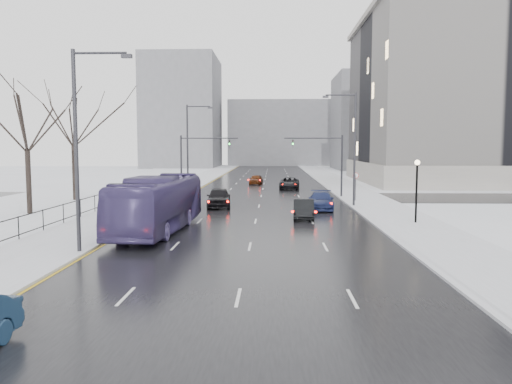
# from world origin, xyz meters

# --- Properties ---
(road) EXTENTS (16.00, 150.00, 0.04)m
(road) POSITION_xyz_m (0.00, 60.00, 0.02)
(road) COLOR black
(road) RESTS_ON ground
(cross_road) EXTENTS (130.00, 10.00, 0.04)m
(cross_road) POSITION_xyz_m (0.00, 48.00, 0.02)
(cross_road) COLOR black
(cross_road) RESTS_ON ground
(sidewalk_left) EXTENTS (5.00, 150.00, 0.16)m
(sidewalk_left) POSITION_xyz_m (-10.50, 60.00, 0.08)
(sidewalk_left) COLOR silver
(sidewalk_left) RESTS_ON ground
(sidewalk_right) EXTENTS (5.00, 150.00, 0.16)m
(sidewalk_right) POSITION_xyz_m (10.50, 60.00, 0.08)
(sidewalk_right) COLOR silver
(sidewalk_right) RESTS_ON ground
(park_strip) EXTENTS (14.00, 150.00, 0.12)m
(park_strip) POSITION_xyz_m (-20.00, 60.00, 0.06)
(park_strip) COLOR white
(park_strip) RESTS_ON ground
(tree_park_d) EXTENTS (8.75, 8.75, 12.50)m
(tree_park_d) POSITION_xyz_m (-17.80, 34.00, 0.00)
(tree_park_d) COLOR black
(tree_park_d) RESTS_ON ground
(tree_park_e) EXTENTS (9.45, 9.45, 13.50)m
(tree_park_e) POSITION_xyz_m (-18.20, 44.00, 0.00)
(tree_park_e) COLOR black
(tree_park_e) RESTS_ON ground
(iron_fence) EXTENTS (0.06, 70.00, 1.30)m
(iron_fence) POSITION_xyz_m (-13.00, 30.00, 0.91)
(iron_fence) COLOR black
(iron_fence) RESTS_ON sidewalk_left
(streetlight_r_mid) EXTENTS (2.95, 0.25, 10.00)m
(streetlight_r_mid) POSITION_xyz_m (8.17, 40.00, 5.62)
(streetlight_r_mid) COLOR #2D2D33
(streetlight_r_mid) RESTS_ON ground
(streetlight_l_near) EXTENTS (2.95, 0.25, 10.00)m
(streetlight_l_near) POSITION_xyz_m (-8.17, 20.00, 5.62)
(streetlight_l_near) COLOR #2D2D33
(streetlight_l_near) RESTS_ON ground
(streetlight_l_far) EXTENTS (2.95, 0.25, 10.00)m
(streetlight_l_far) POSITION_xyz_m (-8.17, 52.00, 5.62)
(streetlight_l_far) COLOR #2D2D33
(streetlight_l_far) RESTS_ON ground
(lamppost_r_mid) EXTENTS (0.36, 0.36, 4.28)m
(lamppost_r_mid) POSITION_xyz_m (11.00, 30.00, 2.94)
(lamppost_r_mid) COLOR black
(lamppost_r_mid) RESTS_ON sidewalk_right
(mast_signal_right) EXTENTS (6.10, 0.33, 6.50)m
(mast_signal_right) POSITION_xyz_m (7.33, 48.00, 4.11)
(mast_signal_right) COLOR #2D2D33
(mast_signal_right) RESTS_ON ground
(mast_signal_left) EXTENTS (6.10, 0.33, 6.50)m
(mast_signal_left) POSITION_xyz_m (-7.33, 48.00, 4.11)
(mast_signal_left) COLOR #2D2D33
(mast_signal_left) RESTS_ON ground
(no_uturn_sign) EXTENTS (0.60, 0.06, 2.70)m
(no_uturn_sign) POSITION_xyz_m (9.20, 44.00, 2.30)
(no_uturn_sign) COLOR #2D2D33
(no_uturn_sign) RESTS_ON sidewalk_right
(civic_building) EXTENTS (41.00, 31.00, 24.80)m
(civic_building) POSITION_xyz_m (35.00, 72.00, 11.21)
(civic_building) COLOR gray
(civic_building) RESTS_ON ground
(bldg_far_right) EXTENTS (24.00, 20.00, 22.00)m
(bldg_far_right) POSITION_xyz_m (28.00, 115.00, 11.00)
(bldg_far_right) COLOR slate
(bldg_far_right) RESTS_ON ground
(bldg_far_left) EXTENTS (18.00, 22.00, 28.00)m
(bldg_far_left) POSITION_xyz_m (-22.00, 125.00, 14.00)
(bldg_far_left) COLOR slate
(bldg_far_left) RESTS_ON ground
(bldg_far_center) EXTENTS (30.00, 18.00, 18.00)m
(bldg_far_center) POSITION_xyz_m (4.00, 140.00, 9.00)
(bldg_far_center) COLOR slate
(bldg_far_center) RESTS_ON ground
(bus) EXTENTS (3.58, 12.63, 3.48)m
(bus) POSITION_xyz_m (-5.93, 26.70, 1.78)
(bus) COLOR #45386E
(bus) RESTS_ON road
(sedan_center_near) EXTENTS (2.46, 5.20, 1.72)m
(sedan_center_near) POSITION_xyz_m (-3.50, 39.13, 0.90)
(sedan_center_near) COLOR black
(sedan_center_near) RESTS_ON road
(sedan_right_near) EXTENTS (1.67, 4.31, 1.40)m
(sedan_right_near) POSITION_xyz_m (3.50, 32.46, 0.74)
(sedan_right_near) COLOR black
(sedan_right_near) RESTS_ON road
(sedan_right_cross) EXTENTS (2.75, 5.37, 1.45)m
(sedan_right_cross) POSITION_xyz_m (3.32, 57.89, 0.77)
(sedan_right_cross) COLOR black
(sedan_right_cross) RESTS_ON road
(sedan_right_far) EXTENTS (2.55, 5.32, 1.49)m
(sedan_right_far) POSITION_xyz_m (5.30, 37.87, 0.79)
(sedan_right_far) COLOR navy
(sedan_right_far) RESTS_ON road
(sedan_center_far) EXTENTS (2.01, 4.19, 1.38)m
(sedan_center_far) POSITION_xyz_m (-1.11, 65.63, 0.73)
(sedan_center_far) COLOR #51240E
(sedan_center_far) RESTS_ON road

